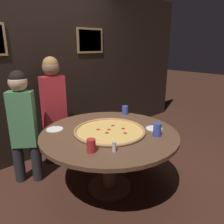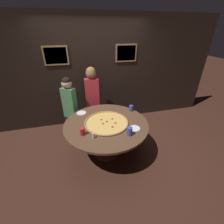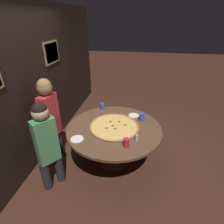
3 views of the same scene
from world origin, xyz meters
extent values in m
plane|color=#422319|center=(0.00, 0.00, 0.00)|extent=(24.00, 24.00, 0.00)
cube|color=black|center=(0.00, 1.37, 1.30)|extent=(6.40, 0.06, 2.60)
cube|color=#9E7F4C|center=(-0.80, 1.33, 1.75)|extent=(0.52, 0.02, 0.40)
cube|color=#936B5B|center=(-0.80, 1.33, 1.75)|extent=(0.46, 0.01, 0.34)
cube|color=#9E7F4C|center=(0.80, 1.33, 1.75)|extent=(0.52, 0.02, 0.40)
cube|color=slate|center=(0.80, 1.33, 1.75)|extent=(0.46, 0.01, 0.34)
cylinder|color=brown|center=(0.00, 0.00, 0.72)|extent=(1.55, 1.55, 0.04)
cylinder|color=brown|center=(0.00, 0.00, 0.35)|extent=(0.16, 0.16, 0.70)
cylinder|color=brown|center=(0.00, 0.00, 0.02)|extent=(0.52, 0.52, 0.04)
cylinder|color=#EAB75B|center=(0.01, 0.00, 0.75)|extent=(0.77, 0.77, 0.01)
torus|color=#B27F4C|center=(0.01, 0.00, 0.76)|extent=(0.81, 0.81, 0.03)
cylinder|color=#A8281E|center=(0.14, 0.09, 0.75)|extent=(0.04, 0.04, 0.00)
cylinder|color=#A8281E|center=(0.08, -0.17, 0.75)|extent=(0.04, 0.04, 0.00)
cylinder|color=#A8281E|center=(-0.06, -0.03, 0.75)|extent=(0.04, 0.04, 0.00)
cylinder|color=#A8281E|center=(0.02, 0.03, 0.75)|extent=(0.04, 0.04, 0.00)
cylinder|color=#A8281E|center=(-0.07, 0.11, 0.75)|extent=(0.04, 0.04, 0.00)
cylinder|color=#A8281E|center=(0.16, -0.06, 0.75)|extent=(0.04, 0.04, 0.00)
cylinder|color=#384CB7|center=(0.30, -0.44, 0.81)|extent=(0.09, 0.09, 0.15)
cylinder|color=#384CB7|center=(0.61, 0.33, 0.80)|extent=(0.09, 0.09, 0.12)
cylinder|color=#B22328|center=(-0.45, -0.24, 0.80)|extent=(0.08, 0.08, 0.13)
cylinder|color=white|center=(-0.41, 0.49, 0.74)|extent=(0.19, 0.19, 0.01)
cylinder|color=white|center=(0.45, -0.29, 0.74)|extent=(0.19, 0.19, 0.01)
cylinder|color=silver|center=(-0.29, -0.38, 0.78)|extent=(0.04, 0.04, 0.08)
cylinder|color=#B7B7BC|center=(-0.29, -0.38, 0.83)|extent=(0.04, 0.04, 0.01)
cylinder|color=#232328|center=(0.01, 1.04, 0.27)|extent=(0.16, 0.16, 0.53)
cylinder|color=#232328|center=(-0.22, 1.06, 0.27)|extent=(0.16, 0.16, 0.53)
cube|color=red|center=(-0.10, 1.05, 0.90)|extent=(0.33, 0.20, 0.74)
sphere|color=#8C664C|center=(-0.10, 1.05, 1.39)|extent=(0.23, 0.23, 0.23)
sphere|color=#9E703D|center=(-0.10, 1.05, 1.43)|extent=(0.21, 0.21, 0.21)
cylinder|color=#232328|center=(-0.55, 0.77, 0.24)|extent=(0.18, 0.18, 0.49)
cylinder|color=#232328|center=(-0.73, 0.91, 0.24)|extent=(0.18, 0.18, 0.49)
cube|color=#4C8C59|center=(-0.64, 0.84, 0.83)|extent=(0.33, 0.30, 0.68)
sphere|color=beige|center=(-0.64, 0.84, 1.28)|extent=(0.21, 0.21, 0.21)
sphere|color=black|center=(-0.64, 0.84, 1.31)|extent=(0.19, 0.19, 0.19)
camera|label=1|loc=(-1.55, -1.69, 1.68)|focal=35.00mm
camera|label=2|loc=(-0.46, -2.26, 2.27)|focal=24.00mm
camera|label=3|loc=(-2.38, -0.38, 2.31)|focal=28.00mm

